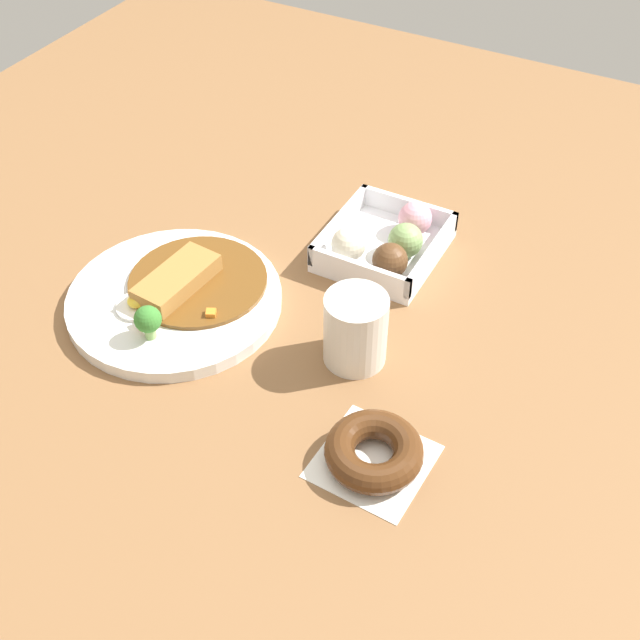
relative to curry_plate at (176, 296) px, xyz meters
The scene contains 5 objects.
ground_plane 0.16m from the curry_plate, 50.83° to the right, with size 1.60×1.60×0.00m, color brown.
curry_plate is the anchor object (origin of this frame).
donut_box 0.30m from the curry_plate, 42.51° to the right, with size 0.17×0.15×0.06m.
chocolate_ring_donut 0.36m from the curry_plate, 107.78° to the right, with size 0.12×0.12×0.04m.
coffee_mug 0.25m from the curry_plate, 84.45° to the right, with size 0.08×0.08×0.09m, color silver.
Camera 1 is at (-0.72, -0.42, 0.74)m, focal length 46.15 mm.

